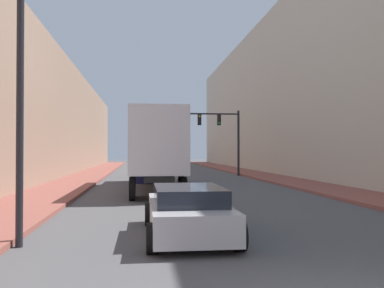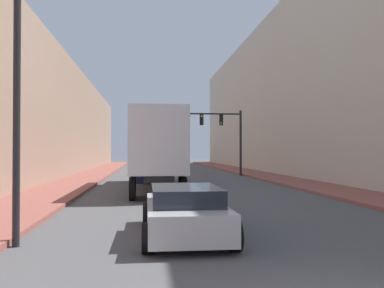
{
  "view_description": "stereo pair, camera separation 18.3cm",
  "coord_description": "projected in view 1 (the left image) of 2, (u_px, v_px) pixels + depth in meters",
  "views": [
    {
      "loc": [
        -2.75,
        -4.43,
        2.12
      ],
      "look_at": [
        -0.62,
        13.69,
        2.41
      ],
      "focal_mm": 40.0,
      "sensor_mm": 36.0,
      "label": 1
    },
    {
      "loc": [
        -2.57,
        -4.46,
        2.12
      ],
      "look_at": [
        -0.62,
        13.69,
        2.41
      ],
      "focal_mm": 40.0,
      "sensor_mm": 36.0,
      "label": 2
    }
  ],
  "objects": [
    {
      "name": "street_lamp",
      "position": [
        21.0,
        15.0,
        9.47
      ],
      "size": [
        0.44,
        0.44,
        8.21
      ],
      "color": "black",
      "rests_on": "ground"
    },
    {
      "name": "sedan_car",
      "position": [
        188.0,
        211.0,
        10.59
      ],
      "size": [
        2.08,
        4.69,
        1.25
      ],
      "color": "#B7B7BC",
      "rests_on": "ground"
    },
    {
      "name": "sidewalk_left",
      "position": [
        86.0,
        177.0,
        33.66
      ],
      "size": [
        3.02,
        80.0,
        0.15
      ],
      "color": "brown",
      "rests_on": "ground"
    },
    {
      "name": "sidewalk_right",
      "position": [
        261.0,
        175.0,
        35.31
      ],
      "size": [
        3.02,
        80.0,
        0.15
      ],
      "color": "brown",
      "rests_on": "ground"
    },
    {
      "name": "building_right",
      "position": [
        313.0,
        89.0,
        35.95
      ],
      "size": [
        6.0,
        80.0,
        14.71
      ],
      "color": "#BCB29E",
      "rests_on": "ground"
    },
    {
      "name": "building_left",
      "position": [
        27.0,
        116.0,
        33.2
      ],
      "size": [
        6.0,
        80.0,
        9.59
      ],
      "color": "#997A66",
      "rests_on": "ground"
    },
    {
      "name": "semi_truck",
      "position": [
        154.0,
        149.0,
        23.55
      ],
      "size": [
        2.5,
        13.32,
        4.01
      ],
      "color": "silver",
      "rests_on": "ground"
    },
    {
      "name": "traffic_signal_gantry",
      "position": [
        216.0,
        129.0,
        36.15
      ],
      "size": [
        6.8,
        0.35,
        5.54
      ],
      "color": "black",
      "rests_on": "ground"
    }
  ]
}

